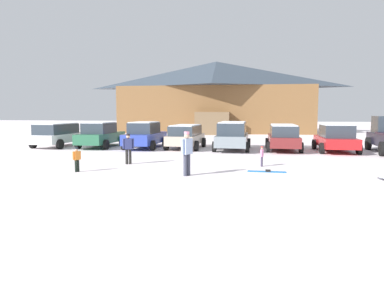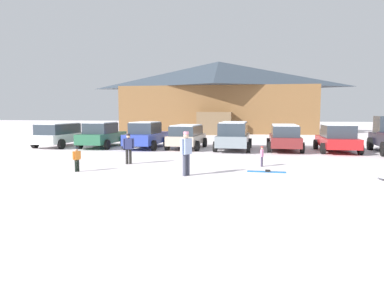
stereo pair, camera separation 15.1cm
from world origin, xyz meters
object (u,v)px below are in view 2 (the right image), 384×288
Objects in this scene: parked_maroon_van at (284,136)px; parked_red_sedan at (337,138)px; skier_child_in_pink_snowsuit at (262,155)px; parked_blue_hatchback at (146,135)px; parked_grey_wagon at (234,135)px; parked_green_coupe at (102,135)px; skier_child_in_orange_jacket at (77,158)px; skier_adult_in_blue_parka at (186,151)px; skier_teen_in_navy_coat at (128,147)px; parked_beige_suv at (187,136)px; ski_lodge at (218,96)px; pair_of_skis at (267,172)px; parked_white_suv at (59,134)px.

parked_maroon_van is 3.07m from parked_red_sedan.
parked_blue_hatchback is at bearing 138.55° from skier_child_in_pink_snowsuit.
parked_grey_wagon is at bearing -0.87° from parked_blue_hatchback.
parked_green_coupe is at bearing -178.63° from parked_maroon_van.
skier_child_in_orange_jacket is at bearing -132.99° from parked_maroon_van.
skier_adult_in_blue_parka is 3.97m from skier_teen_in_navy_coat.
parked_red_sedan is at bearing -7.92° from parked_maroon_van.
parked_green_coupe reaches higher than parked_beige_suv.
ski_lodge reaches higher than skier_adult_in_blue_parka.
ski_lodge is 16.23× the size of skier_teen_in_navy_coat.
parked_maroon_van is 8.41m from pair_of_skis.
skier_adult_in_blue_parka is at bearing -136.37° from skier_child_in_pink_snowsuit.
skier_adult_in_blue_parka is (-2.86, -2.73, 0.44)m from skier_child_in_pink_snowsuit.
parked_blue_hatchback reaches higher than skier_child_in_pink_snowsuit.
skier_adult_in_blue_parka is (10.78, -9.06, 0.06)m from parked_white_suv.
ski_lodge is at bearing 66.13° from parked_white_suv.
parked_maroon_van is (6.21, 0.18, 0.03)m from parked_beige_suv.
parked_maroon_van is 7.03m from skier_child_in_pink_snowsuit.
parked_green_coupe is 0.98× the size of parked_blue_hatchback.
parked_white_suv is 1.02× the size of parked_red_sedan.
pair_of_skis is at bearing -29.25° from parked_white_suv.
parked_green_coupe is 3.16m from parked_blue_hatchback.
pair_of_skis is (7.59, -7.95, -0.85)m from parked_blue_hatchback.
skier_adult_in_blue_parka is (4.50, -0.06, 0.38)m from skier_child_in_orange_jacket.
ski_lodge is 14.91× the size of pair_of_skis.
parked_grey_wagon is 5.19× the size of skier_child_in_pink_snowsuit.
pair_of_skis is (4.86, -8.08, -0.83)m from parked_beige_suv.
parked_green_coupe is at bearing 148.17° from skier_child_in_pink_snowsuit.
ski_lodge reaches higher than skier_child_in_pink_snowsuit.
skier_teen_in_navy_coat is (-4.41, -6.81, -0.16)m from parked_grey_wagon.
parked_beige_suv is (8.95, 0.34, -0.03)m from parked_white_suv.
parked_maroon_van is at bearing 47.01° from skier_child_in_orange_jacket.
parked_grey_wagon is 8.12m from pair_of_skis.
parked_white_suv is 8.96m from parked_beige_suv.
skier_adult_in_blue_parka is at bearing -50.29° from parked_green_coupe.
parked_red_sedan is at bearing -1.53° from parked_beige_suv.
parked_grey_wagon reaches higher than parked_green_coupe.
parked_beige_suv is 8.17m from skier_child_in_pink_snowsuit.
parked_beige_suv is 9.72m from skier_child_in_orange_jacket.
parked_white_suv reaches higher than pair_of_skis.
skier_teen_in_navy_coat is (-3.18, 2.38, -0.15)m from skier_adult_in_blue_parka.
skier_adult_in_blue_parka reaches higher than parked_beige_suv.
parked_maroon_van is (12.10, 0.29, 0.02)m from parked_green_coupe.
skier_teen_in_navy_coat reaches higher than pair_of_skis.
skier_child_in_orange_jacket is 7.82m from skier_child_in_pink_snowsuit.
parked_maroon_van is (6.22, -19.70, -3.42)m from ski_lodge.
parked_blue_hatchback is at bearing -97.75° from ski_lodge.
skier_adult_in_blue_parka is at bearing -36.72° from skier_teen_in_navy_coat.
parked_grey_wagon reaches higher than skier_child_in_orange_jacket.
parked_beige_suv is 2.46× the size of skier_adult_in_blue_parka.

